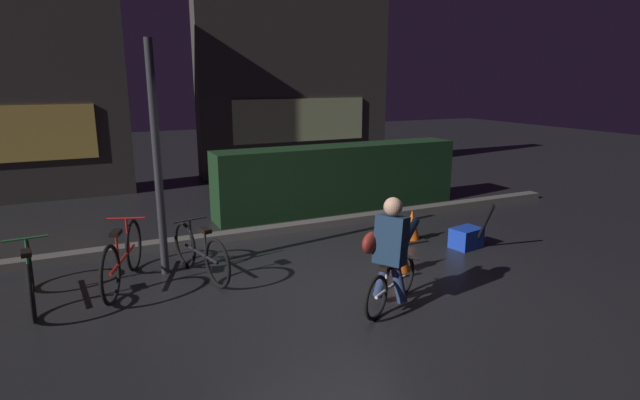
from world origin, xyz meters
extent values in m
plane|color=black|center=(0.00, 0.00, 0.00)|extent=(40.00, 40.00, 0.00)
cube|color=#56544F|center=(0.00, 2.20, 0.06)|extent=(12.00, 0.24, 0.12)
cube|color=black|center=(1.80, 3.10, 0.62)|extent=(4.80, 0.70, 1.24)
cube|color=#383330|center=(-3.84, 6.50, 2.32)|extent=(4.56, 0.50, 4.63)
cube|color=#E5B751|center=(-3.84, 6.23, 1.40)|extent=(3.19, 0.04, 1.10)
cube|color=#383330|center=(2.68, 7.20, 2.39)|extent=(5.22, 0.50, 4.78)
cube|color=#BFCC8C|center=(2.68, 6.93, 1.40)|extent=(3.65, 0.04, 1.10)
cylinder|color=#2D2D33|center=(-1.74, 1.20, 1.46)|extent=(0.10, 0.10, 2.92)
torus|color=black|center=(-3.25, 1.32, 0.31)|extent=(0.10, 0.62, 0.62)
torus|color=black|center=(-3.18, 0.40, 0.31)|extent=(0.10, 0.62, 0.62)
cylinder|color=#236B38|center=(-3.21, 0.86, 0.31)|extent=(0.11, 0.92, 0.04)
cylinder|color=#236B38|center=(-3.20, 0.69, 0.48)|extent=(0.03, 0.03, 0.35)
cube|color=black|center=(-3.20, 0.69, 0.66)|extent=(0.12, 0.21, 0.05)
cylinder|color=#236B38|center=(-3.24, 1.11, 0.51)|extent=(0.03, 0.03, 0.39)
cylinder|color=#236B38|center=(-3.24, 1.11, 0.70)|extent=(0.46, 0.06, 0.02)
torus|color=black|center=(-2.08, 1.47, 0.34)|extent=(0.27, 0.66, 0.68)
torus|color=black|center=(-2.41, 0.51, 0.34)|extent=(0.27, 0.66, 0.68)
cylinder|color=#B21919|center=(-2.25, 0.99, 0.34)|extent=(0.37, 0.97, 0.04)
cylinder|color=#B21919|center=(-2.30, 0.82, 0.53)|extent=(0.03, 0.03, 0.38)
cube|color=black|center=(-2.30, 0.82, 0.72)|extent=(0.16, 0.22, 0.05)
cylinder|color=#B21919|center=(-2.15, 1.25, 0.56)|extent=(0.03, 0.03, 0.43)
cylinder|color=#B21919|center=(-2.15, 1.25, 0.77)|extent=(0.44, 0.18, 0.02)
torus|color=black|center=(-1.45, 1.33, 0.31)|extent=(0.19, 0.61, 0.61)
torus|color=black|center=(-1.23, 0.44, 0.31)|extent=(0.19, 0.61, 0.61)
cylinder|color=black|center=(-1.34, 0.88, 0.31)|extent=(0.25, 0.89, 0.04)
cylinder|color=black|center=(-1.30, 0.73, 0.48)|extent=(0.03, 0.03, 0.34)
cube|color=black|center=(-1.30, 0.73, 0.65)|extent=(0.14, 0.22, 0.05)
cylinder|color=black|center=(-1.40, 1.13, 0.50)|extent=(0.03, 0.03, 0.38)
cylinder|color=black|center=(-1.40, 1.13, 0.69)|extent=(0.45, 0.13, 0.02)
cube|color=black|center=(1.02, -0.10, 0.01)|extent=(0.36, 0.36, 0.03)
cone|color=#EA560F|center=(1.02, -0.10, 0.28)|extent=(0.26, 0.26, 0.51)
cylinder|color=white|center=(1.02, -0.10, 0.31)|extent=(0.16, 0.16, 0.05)
cube|color=black|center=(1.93, 0.93, 0.01)|extent=(0.36, 0.36, 0.03)
cone|color=#EA560F|center=(1.93, 0.93, 0.26)|extent=(0.26, 0.26, 0.46)
cylinder|color=white|center=(1.93, 0.93, 0.28)|extent=(0.16, 0.16, 0.05)
cube|color=#193DB7|center=(2.47, 0.30, 0.15)|extent=(0.49, 0.39, 0.30)
torus|color=black|center=(0.64, -0.73, 0.24)|extent=(0.44, 0.28, 0.48)
torus|color=black|center=(0.04, -1.09, 0.24)|extent=(0.44, 0.28, 0.48)
cylinder|color=silver|center=(0.34, -0.91, 0.24)|extent=(0.62, 0.39, 0.04)
cylinder|color=silver|center=(0.24, -0.97, 0.37)|extent=(0.03, 0.03, 0.26)
cube|color=black|center=(0.24, -0.97, 0.51)|extent=(0.22, 0.19, 0.05)
cylinder|color=silver|center=(0.51, -0.81, 0.39)|extent=(0.03, 0.03, 0.30)
cylinder|color=silver|center=(0.51, -0.81, 0.54)|extent=(0.26, 0.41, 0.02)
cylinder|color=navy|center=(0.27, -0.83, 0.30)|extent=(0.20, 0.23, 0.42)
cylinder|color=navy|center=(0.37, -1.00, 0.30)|extent=(0.20, 0.23, 0.42)
cube|color=#192D47|center=(0.31, -0.93, 0.79)|extent=(0.39, 0.41, 0.54)
sphere|color=tan|center=(0.32, -0.92, 1.15)|extent=(0.20, 0.20, 0.20)
cylinder|color=#192D47|center=(0.36, -0.73, 0.84)|extent=(0.38, 0.27, 0.29)
cylinder|color=#192D47|center=(0.50, -0.98, 0.84)|extent=(0.38, 0.27, 0.29)
ellipsoid|color=maroon|center=(0.15, -0.78, 0.74)|extent=(0.36, 0.30, 0.24)
cylinder|color=black|center=(2.55, 0.05, 0.38)|extent=(0.15, 0.46, 0.76)
camera|label=1|loc=(-2.56, -5.18, 2.45)|focal=28.18mm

